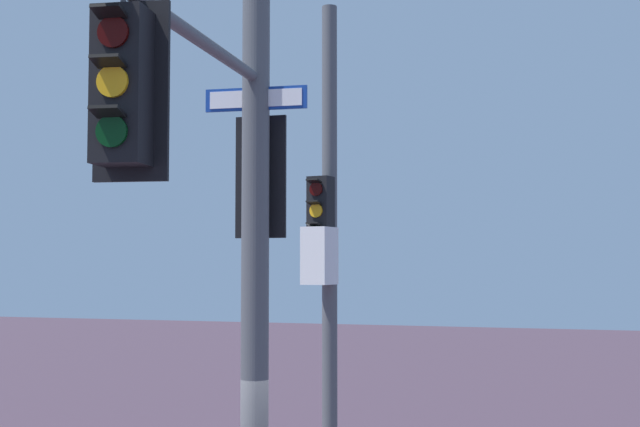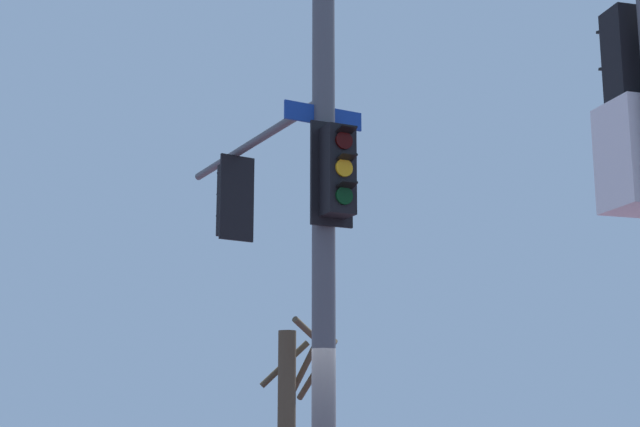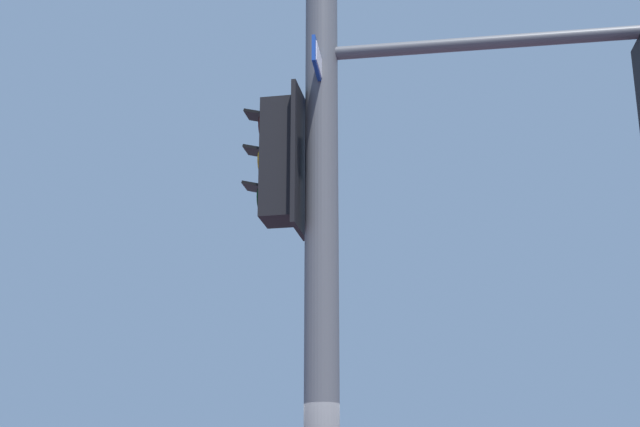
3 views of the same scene
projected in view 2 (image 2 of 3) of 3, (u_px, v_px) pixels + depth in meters
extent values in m
cylinder|color=#4C4F54|center=(324.00, 173.00, 11.70)|extent=(0.29, 0.29, 9.33)
cylinder|color=#4C4F54|center=(252.00, 143.00, 13.80)|extent=(4.41, 0.31, 0.12)
cube|color=black|center=(232.00, 200.00, 14.29)|extent=(0.34, 0.39, 1.10)
cube|color=black|center=(237.00, 198.00, 14.15)|extent=(0.11, 0.56, 1.30)
cylinder|color=#2F0403|center=(227.00, 181.00, 14.50)|extent=(0.06, 0.22, 0.22)
cube|color=black|center=(225.00, 174.00, 14.59)|extent=(0.19, 0.23, 0.06)
cylinder|color=#F2A814|center=(227.00, 202.00, 14.43)|extent=(0.06, 0.22, 0.22)
cube|color=black|center=(225.00, 195.00, 14.52)|extent=(0.19, 0.23, 0.06)
cylinder|color=black|center=(226.00, 224.00, 14.36)|extent=(0.06, 0.22, 0.22)
cube|color=black|center=(224.00, 217.00, 14.44)|extent=(0.19, 0.23, 0.06)
cylinder|color=#4C4F54|center=(232.00, 160.00, 14.42)|extent=(0.04, 0.04, 0.15)
cube|color=black|center=(338.00, 171.00, 11.37)|extent=(0.30, 0.36, 1.10)
cube|color=black|center=(332.00, 174.00, 11.52)|extent=(0.04, 0.56, 1.30)
cylinder|color=#2F0403|center=(344.00, 140.00, 11.30)|extent=(0.03, 0.22, 0.22)
cube|color=black|center=(347.00, 129.00, 11.26)|extent=(0.16, 0.21, 0.06)
cylinder|color=#F2A814|center=(344.00, 168.00, 11.22)|extent=(0.03, 0.22, 0.22)
cube|color=black|center=(347.00, 156.00, 11.18)|extent=(0.16, 0.21, 0.06)
cylinder|color=black|center=(344.00, 196.00, 11.15)|extent=(0.03, 0.22, 0.22)
cube|color=black|center=(347.00, 184.00, 11.11)|extent=(0.16, 0.21, 0.06)
cube|color=navy|center=(323.00, 116.00, 11.85)|extent=(0.10, 1.10, 0.24)
cube|color=white|center=(323.00, 116.00, 11.87)|extent=(0.07, 1.00, 0.18)
cube|color=white|center=(634.00, 156.00, 7.78)|extent=(0.59, 0.50, 0.91)
cube|color=black|center=(631.00, 73.00, 7.89)|extent=(0.36, 0.41, 1.10)
cylinder|color=#2F0403|center=(617.00, 42.00, 8.11)|extent=(0.07, 0.22, 0.22)
cube|color=black|center=(612.00, 32.00, 8.21)|extent=(0.20, 0.23, 0.06)
cylinder|color=#F2A814|center=(620.00, 80.00, 8.04)|extent=(0.07, 0.22, 0.22)
cube|color=black|center=(614.00, 69.00, 8.14)|extent=(0.20, 0.23, 0.06)
cylinder|color=black|center=(623.00, 118.00, 7.97)|extent=(0.07, 0.22, 0.22)
cube|color=black|center=(617.00, 107.00, 8.07)|extent=(0.20, 0.23, 0.06)
cylinder|color=#4B3F2D|center=(287.00, 414.00, 20.44)|extent=(0.39, 0.39, 3.58)
cylinder|color=#4B3F2D|center=(317.00, 370.00, 21.02)|extent=(1.61, 0.30, 1.31)
cylinder|color=#4B3F2D|center=(285.00, 364.00, 21.16)|extent=(0.48, 1.11, 1.07)
cylinder|color=#4B3F2D|center=(314.00, 337.00, 20.38)|extent=(0.87, 1.36, 0.78)
cylinder|color=#4B3F2D|center=(303.00, 370.00, 20.89)|extent=(0.98, 0.33, 1.09)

